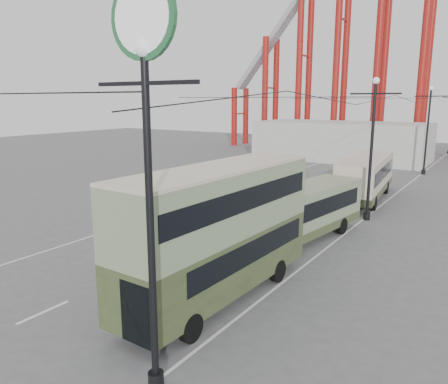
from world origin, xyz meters
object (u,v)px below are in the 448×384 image
Objects in this scene: single_decker_cream at (366,176)px; pedestrian at (248,237)px; single_decker_green at (297,213)px; lamp_post_near at (146,102)px; double_decker_bus at (220,226)px.

pedestrian is at bearing -101.72° from single_decker_cream.
single_decker_cream reaches higher than single_decker_green.
lamp_post_near is 1.06× the size of double_decker_bus.
lamp_post_near reaches higher than single_decker_cream.
lamp_post_near is at bearing -71.69° from double_decker_bus.
single_decker_cream is (-0.21, 21.48, -1.11)m from double_decker_bus.
lamp_post_near reaches higher than pedestrian.
double_decker_bus reaches higher than single_decker_green.
double_decker_bus is 0.91× the size of single_decker_cream.
single_decker_green is at bearing -96.17° from single_decker_cream.
lamp_post_near is 13.67m from pedestrian.
pedestrian is (-1.65, -16.03, -1.14)m from single_decker_cream.
single_decker_cream is 16.16m from pedestrian.
pedestrian is at bearing -112.93° from single_decker_green.
lamp_post_near is at bearing -74.21° from single_decker_green.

